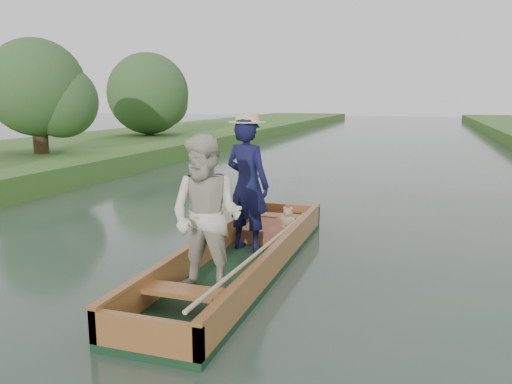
% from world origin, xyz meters
% --- Properties ---
extents(ground, '(120.00, 120.00, 0.00)m').
position_xyz_m(ground, '(0.00, 0.00, 0.00)').
color(ground, '#283D30').
rests_on(ground, ground).
extents(trees_far, '(23.11, 12.67, 4.35)m').
position_xyz_m(trees_far, '(0.88, 9.77, 2.40)').
color(trees_far, '#47331E').
rests_on(trees_far, ground).
extents(punt, '(1.12, 5.04, 2.02)m').
position_xyz_m(punt, '(-0.03, -0.19, 0.70)').
color(punt, '#13311B').
rests_on(punt, ground).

